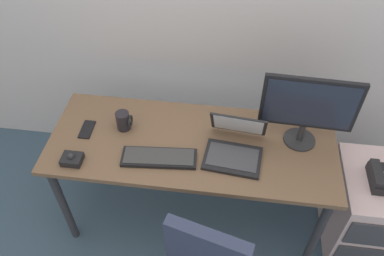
# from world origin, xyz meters

# --- Properties ---
(ground_plane) EXTENTS (8.00, 8.00, 0.00)m
(ground_plane) POSITION_xyz_m (0.00, 0.00, 0.00)
(ground_plane) COLOR #364C5F
(desk) EXTENTS (1.65, 0.65, 0.76)m
(desk) POSITION_xyz_m (0.00, 0.00, 0.67)
(desk) COLOR brown
(desk) RESTS_ON ground
(file_cabinet) EXTENTS (0.42, 0.53, 0.61)m
(file_cabinet) POSITION_xyz_m (1.10, -0.01, 0.31)
(file_cabinet) COLOR beige
(file_cabinet) RESTS_ON ground
(desk_phone) EXTENTS (0.17, 0.20, 0.09)m
(desk_phone) POSITION_xyz_m (1.09, -0.03, 0.65)
(desk_phone) COLOR black
(desk_phone) RESTS_ON file_cabinet
(monitor_main) EXTENTS (0.50, 0.18, 0.45)m
(monitor_main) POSITION_xyz_m (0.61, 0.10, 1.01)
(monitor_main) COLOR #262628
(monitor_main) RESTS_ON desk
(keyboard) EXTENTS (0.42, 0.17, 0.03)m
(keyboard) POSITION_xyz_m (-0.16, -0.14, 0.77)
(keyboard) COLOR black
(keyboard) RESTS_ON desk
(laptop) EXTENTS (0.34, 0.35, 0.22)m
(laptop) POSITION_xyz_m (0.24, -0.04, 0.81)
(laptop) COLOR black
(laptop) RESTS_ON desk
(trackball_mouse) EXTENTS (0.11, 0.09, 0.07)m
(trackball_mouse) POSITION_xyz_m (-0.63, -0.22, 0.78)
(trackball_mouse) COLOR black
(trackball_mouse) RESTS_ON desk
(coffee_mug) EXTENTS (0.09, 0.08, 0.12)m
(coffee_mug) POSITION_xyz_m (-0.41, 0.06, 0.81)
(coffee_mug) COLOR black
(coffee_mug) RESTS_ON desk
(cell_phone) EXTENTS (0.07, 0.14, 0.01)m
(cell_phone) POSITION_xyz_m (-0.63, 0.02, 0.76)
(cell_phone) COLOR black
(cell_phone) RESTS_ON desk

